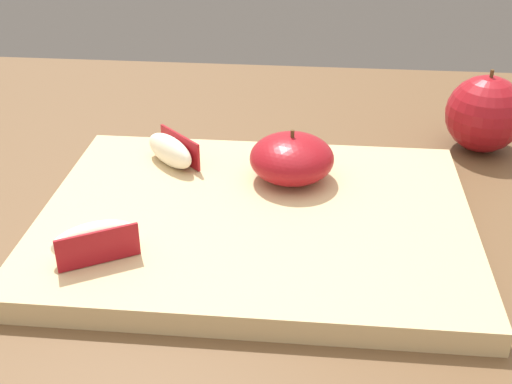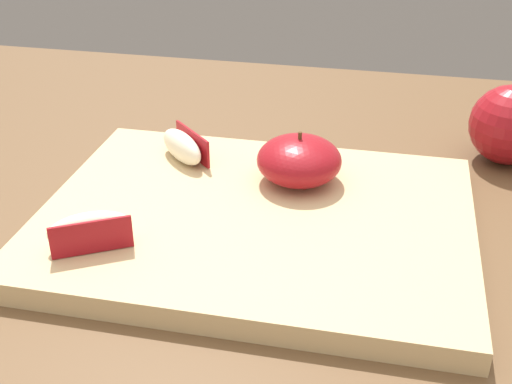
% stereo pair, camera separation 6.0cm
% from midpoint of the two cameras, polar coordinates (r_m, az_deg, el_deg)
% --- Properties ---
extents(dining_table, '(1.45, 0.95, 0.76)m').
position_cam_midpoint_polar(dining_table, '(0.68, -2.95, -9.68)').
color(dining_table, brown).
rests_on(dining_table, ground_plane).
extents(cutting_board, '(0.38, 0.29, 0.02)m').
position_cam_midpoint_polar(cutting_board, '(0.61, 2.79, -2.57)').
color(cutting_board, tan).
rests_on(cutting_board, dining_table).
extents(apple_half_skin_up, '(0.08, 0.08, 0.05)m').
position_cam_midpoint_polar(apple_half_skin_up, '(0.65, 6.29, 2.61)').
color(apple_half_skin_up, maroon).
rests_on(apple_half_skin_up, cutting_board).
extents(apple_wedge_near_knife, '(0.07, 0.07, 0.03)m').
position_cam_midpoint_polar(apple_wedge_near_knife, '(0.69, -3.74, 3.80)').
color(apple_wedge_near_knife, '#F4EACC').
rests_on(apple_wedge_near_knife, cutting_board).
extents(apple_wedge_right, '(0.07, 0.06, 0.03)m').
position_cam_midpoint_polar(apple_wedge_right, '(0.56, -10.89, -3.26)').
color(apple_wedge_right, '#F4EACC').
rests_on(apple_wedge_right, cutting_board).
extents(whole_apple_red_delicious, '(0.09, 0.09, 0.09)m').
position_cam_midpoint_polar(whole_apple_red_delicious, '(0.79, 22.71, 5.20)').
color(whole_apple_red_delicious, maroon).
rests_on(whole_apple_red_delicious, dining_table).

